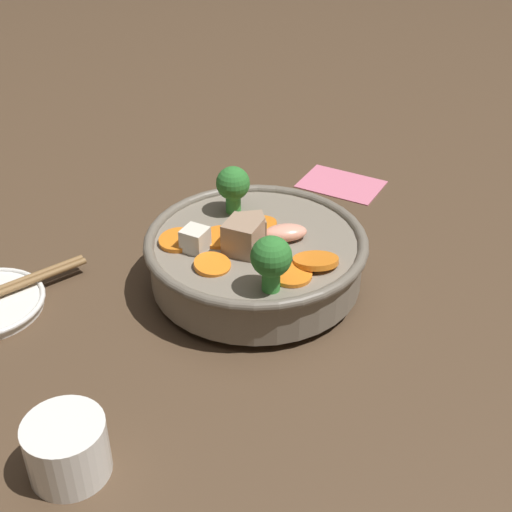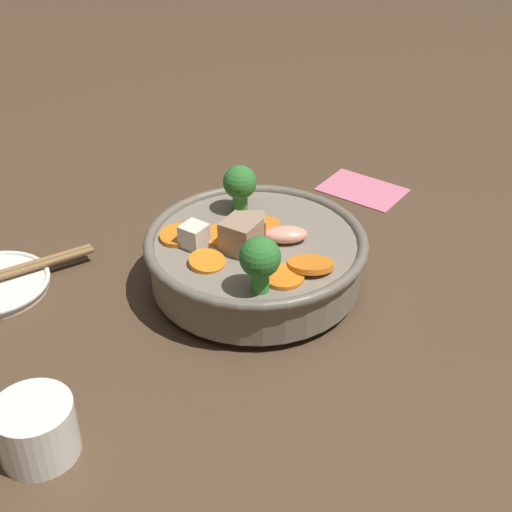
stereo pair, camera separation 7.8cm
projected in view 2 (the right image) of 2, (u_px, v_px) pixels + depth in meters
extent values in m
plane|color=#4C3826|center=(256.00, 285.00, 0.80)|extent=(3.00, 3.00, 0.00)
cylinder|color=slate|center=(256.00, 282.00, 0.80)|extent=(0.13, 0.13, 0.01)
cylinder|color=slate|center=(256.00, 260.00, 0.78)|extent=(0.23, 0.23, 0.05)
torus|color=#685F52|center=(256.00, 241.00, 0.77)|extent=(0.24, 0.24, 0.01)
cylinder|color=brown|center=(256.00, 251.00, 0.77)|extent=(0.22, 0.22, 0.03)
cylinder|color=orange|center=(308.00, 266.00, 0.72)|extent=(0.07, 0.07, 0.02)
cylinder|color=orange|center=(207.00, 262.00, 0.73)|extent=(0.04, 0.04, 0.01)
cylinder|color=orange|center=(283.00, 277.00, 0.71)|extent=(0.05, 0.05, 0.01)
cylinder|color=orange|center=(179.00, 236.00, 0.77)|extent=(0.04, 0.04, 0.01)
cylinder|color=orange|center=(220.00, 235.00, 0.77)|extent=(0.06, 0.06, 0.01)
cylinder|color=orange|center=(262.00, 226.00, 0.79)|extent=(0.05, 0.05, 0.01)
cylinder|color=green|center=(260.00, 280.00, 0.69)|extent=(0.02, 0.02, 0.02)
sphere|color=#2D752D|center=(260.00, 257.00, 0.67)|extent=(0.04, 0.04, 0.04)
cylinder|color=green|center=(240.00, 201.00, 0.81)|extent=(0.02, 0.02, 0.02)
sphere|color=#2D752D|center=(240.00, 182.00, 0.80)|extent=(0.04, 0.04, 0.04)
cube|color=#9E7F66|center=(253.00, 228.00, 0.76)|extent=(0.04, 0.04, 0.03)
cube|color=#9E7F66|center=(240.00, 235.00, 0.74)|extent=(0.04, 0.04, 0.04)
cube|color=silver|center=(194.00, 236.00, 0.75)|extent=(0.03, 0.03, 0.02)
ellipsoid|color=#EA9E84|center=(286.00, 234.00, 0.76)|extent=(0.05, 0.05, 0.02)
cylinder|color=white|center=(36.00, 429.00, 0.59)|extent=(0.07, 0.07, 0.05)
cylinder|color=brown|center=(33.00, 416.00, 0.58)|extent=(0.06, 0.06, 0.00)
cube|color=#D16B84|center=(362.00, 189.00, 0.98)|extent=(0.12, 0.09, 0.00)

